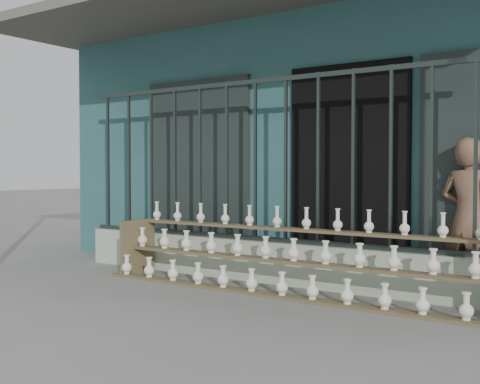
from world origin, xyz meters
The scene contains 6 objects.
ground centered at (0.00, 0.00, 0.00)m, with size 60.00×60.00×0.00m, color slate.
workshop_building centered at (0.00, 4.23, 1.62)m, with size 7.40×6.60×3.21m.
parapet_wall centered at (0.00, 1.30, 0.23)m, with size 5.00×0.20×0.45m, color #AFC2A6.
security_fence centered at (0.00, 1.30, 1.35)m, with size 5.00×0.04×1.80m.
shelf_rack centered at (0.72, 0.88, 0.36)m, with size 4.50×0.68×0.85m.
elderly_woman centered at (2.21, 1.64, 0.77)m, with size 0.56×0.37×1.55m, color brown.
Camera 1 is at (3.66, -4.31, 1.23)m, focal length 45.00 mm.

